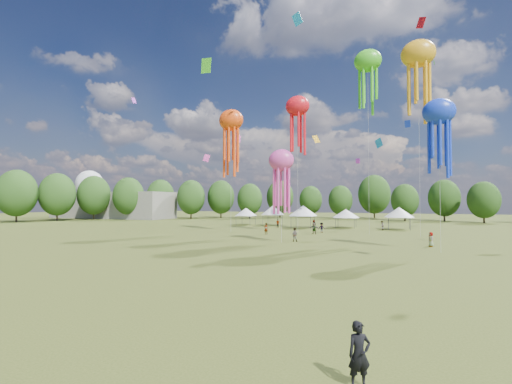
% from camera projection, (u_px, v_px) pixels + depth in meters
% --- Properties ---
extents(ground, '(300.00, 300.00, 0.00)m').
position_uv_depth(ground, '(162.00, 317.00, 15.54)').
color(ground, '#384416').
rests_on(ground, ground).
extents(observer_main, '(0.79, 0.71, 1.81)m').
position_uv_depth(observer_main, '(359.00, 354.00, 9.65)').
color(observer_main, black).
rests_on(observer_main, ground).
extents(spectator_near, '(0.88, 0.70, 1.76)m').
position_uv_depth(spectator_near, '(294.00, 235.00, 44.79)').
color(spectator_near, gray).
rests_on(spectator_near, ground).
extents(spectators_far, '(26.08, 24.22, 1.90)m').
position_uv_depth(spectators_far, '(326.00, 228.00, 57.23)').
color(spectators_far, gray).
rests_on(spectators_far, ground).
extents(festival_tents, '(36.32, 10.51, 4.42)m').
position_uv_depth(festival_tents, '(313.00, 212.00, 69.71)').
color(festival_tents, '#47474C').
rests_on(festival_tents, ground).
extents(show_kites, '(33.78, 20.45, 29.48)m').
position_uv_depth(show_kites, '(337.00, 104.00, 52.32)').
color(show_kites, red).
rests_on(show_kites, ground).
extents(small_kites, '(74.17, 59.31, 46.18)m').
position_uv_depth(small_kites, '(329.00, 46.00, 55.68)').
color(small_kites, red).
rests_on(small_kites, ground).
extents(treeline, '(201.57, 95.24, 13.43)m').
position_uv_depth(treeline, '(324.00, 195.00, 75.36)').
color(treeline, '#38281C').
rests_on(treeline, ground).
extents(hangar, '(40.00, 12.00, 8.00)m').
position_uv_depth(hangar, '(112.00, 205.00, 108.82)').
color(hangar, gray).
rests_on(hangar, ground).
extents(radome, '(9.00, 9.00, 16.00)m').
position_uv_depth(radome, '(89.00, 188.00, 120.38)').
color(radome, white).
rests_on(radome, ground).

